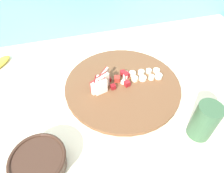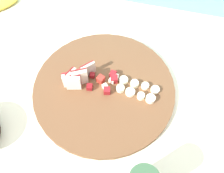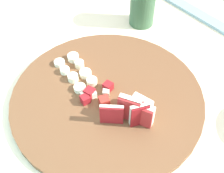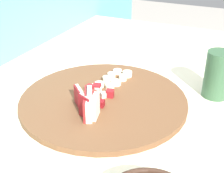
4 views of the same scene
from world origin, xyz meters
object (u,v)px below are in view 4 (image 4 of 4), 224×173
object	(u,v)px
apple_dice_pile	(97,93)
banana_slice_rows	(115,79)
cutting_board	(103,100)
apple_wedge_fan	(88,104)
small_jar	(218,75)

from	to	relation	value
apple_dice_pile	banana_slice_rows	bearing A→B (deg)	-3.54
apple_dice_pile	banana_slice_rows	xyz separation A→B (m)	(0.10, -0.01, -0.00)
cutting_board	apple_wedge_fan	xyz separation A→B (m)	(-0.09, -0.00, 0.04)
apple_dice_pile	banana_slice_rows	distance (m)	0.10
cutting_board	apple_dice_pile	xyz separation A→B (m)	(0.00, 0.02, 0.02)
apple_wedge_fan	apple_dice_pile	bearing A→B (deg)	13.40
cutting_board	apple_wedge_fan	size ratio (longest dim) A/B	4.72
apple_dice_pile	banana_slice_rows	size ratio (longest dim) A/B	0.71
small_jar	apple_wedge_fan	bearing A→B (deg)	133.93
banana_slice_rows	small_jar	size ratio (longest dim) A/B	1.01
apple_dice_pile	small_jar	distance (m)	0.32
apple_wedge_fan	banana_slice_rows	xyz separation A→B (m)	(0.19, 0.01, -0.02)
apple_wedge_fan	banana_slice_rows	bearing A→B (deg)	4.60
cutting_board	banana_slice_rows	distance (m)	0.10
apple_dice_pile	apple_wedge_fan	bearing A→B (deg)	-166.60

